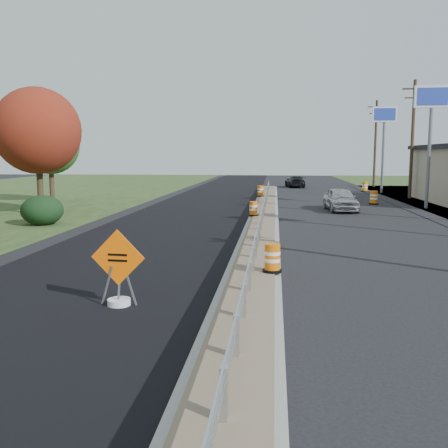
# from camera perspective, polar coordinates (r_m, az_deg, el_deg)

# --- Properties ---
(ground) EXTENTS (140.00, 140.00, 0.00)m
(ground) POSITION_cam_1_polar(r_m,az_deg,el_deg) (18.12, 3.85, -3.26)
(ground) COLOR black
(ground) RESTS_ON ground
(milled_overlay) EXTENTS (7.20, 120.00, 0.01)m
(milled_overlay) POSITION_cam_1_polar(r_m,az_deg,el_deg) (28.43, -4.33, 0.81)
(milled_overlay) COLOR black
(milled_overlay) RESTS_ON ground
(median) EXTENTS (1.60, 55.00, 0.23)m
(median) POSITION_cam_1_polar(r_m,az_deg,el_deg) (26.00, 4.47, 0.37)
(median) COLOR gray
(median) RESTS_ON ground
(guardrail) EXTENTS (0.10, 46.15, 0.72)m
(guardrail) POSITION_cam_1_polar(r_m,az_deg,el_deg) (26.92, 4.54, 1.95)
(guardrail) COLOR silver
(guardrail) RESTS_ON median
(pylon_sign_mid) EXTENTS (2.20, 0.30, 7.90)m
(pylon_sign_mid) POSITION_cam_1_polar(r_m,az_deg,el_deg) (35.32, 22.63, 12.12)
(pylon_sign_mid) COLOR slate
(pylon_sign_mid) RESTS_ON ground
(pylon_sign_north) EXTENTS (2.20, 0.30, 7.90)m
(pylon_sign_north) POSITION_cam_1_polar(r_m,az_deg,el_deg) (48.88, 17.85, 11.00)
(pylon_sign_north) COLOR slate
(pylon_sign_north) RESTS_ON ground
(utility_pole_nmid) EXTENTS (1.90, 0.26, 9.40)m
(utility_pole_nmid) POSITION_cam_1_polar(r_m,az_deg,el_deg) (43.20, 20.73, 9.28)
(utility_pole_nmid) COLOR #473523
(utility_pole_nmid) RESTS_ON ground
(utility_pole_north) EXTENTS (1.90, 0.26, 9.40)m
(utility_pole_north) POSITION_cam_1_polar(r_m,az_deg,el_deg) (57.83, 16.91, 8.97)
(utility_pole_north) COLOR #473523
(utility_pole_north) RESTS_ON ground
(hedge_north) EXTENTS (2.09, 2.09, 1.52)m
(hedge_north) POSITION_cam_1_polar(r_m,az_deg,el_deg) (26.59, -20.06, 1.49)
(hedge_north) COLOR black
(hedge_north) RESTS_ON ground
(tree_near_red) EXTENTS (4.95, 4.95, 7.35)m
(tree_near_red) POSITION_cam_1_polar(r_m,az_deg,el_deg) (30.95, -20.55, 9.92)
(tree_near_red) COLOR #473523
(tree_near_red) RESTS_ON ground
(tree_near_back) EXTENTS (4.29, 4.29, 6.37)m
(tree_near_back) POSITION_cam_1_polar(r_m,az_deg,el_deg) (39.44, -19.27, 8.48)
(tree_near_back) COLOR #473523
(tree_near_back) RESTS_ON ground
(caution_sign) EXTENTS (1.30, 0.55, 1.80)m
(caution_sign) POSITION_cam_1_polar(r_m,az_deg,el_deg) (11.96, -11.95, -7.00)
(caution_sign) COLOR white
(caution_sign) RESTS_ON ground
(barrel_median_near) EXTENTS (0.54, 0.54, 0.80)m
(barrel_median_near) POSITION_cam_1_polar(r_m,az_deg,el_deg) (14.10, 5.54, -3.96)
(barrel_median_near) COLOR black
(barrel_median_near) RESTS_ON median
(barrel_median_mid) EXTENTS (0.53, 0.53, 0.78)m
(barrel_median_mid) POSITION_cam_1_polar(r_m,az_deg,el_deg) (27.10, 3.38, 1.73)
(barrel_median_mid) COLOR black
(barrel_median_mid) RESTS_ON median
(barrel_median_far) EXTENTS (0.59, 0.59, 0.86)m
(barrel_median_far) POSITION_cam_1_polar(r_m,az_deg,el_deg) (39.87, 4.18, 3.75)
(barrel_median_far) COLOR black
(barrel_median_far) RESTS_ON median
(barrel_shoulder_mid) EXTENTS (0.66, 0.66, 0.96)m
(barrel_shoulder_mid) POSITION_cam_1_polar(r_m,az_deg,el_deg) (37.30, 16.75, 2.88)
(barrel_shoulder_mid) COLOR black
(barrel_shoulder_mid) RESTS_ON ground
(barrel_shoulder_far) EXTENTS (0.65, 0.65, 0.96)m
(barrel_shoulder_far) POSITION_cam_1_polar(r_m,az_deg,el_deg) (49.92, 15.79, 4.09)
(barrel_shoulder_far) COLOR black
(barrel_shoulder_far) RESTS_ON ground
(car_silver) EXTENTS (2.03, 4.41, 1.46)m
(car_silver) POSITION_cam_1_polar(r_m,az_deg,el_deg) (32.43, 13.18, 2.78)
(car_silver) COLOR #B7B6BB
(car_silver) RESTS_ON ground
(car_dark_far) EXTENTS (2.29, 4.50, 1.25)m
(car_dark_far) POSITION_cam_1_polar(r_m,az_deg,el_deg) (55.55, 8.13, 4.84)
(car_dark_far) COLOR black
(car_dark_far) RESTS_ON ground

